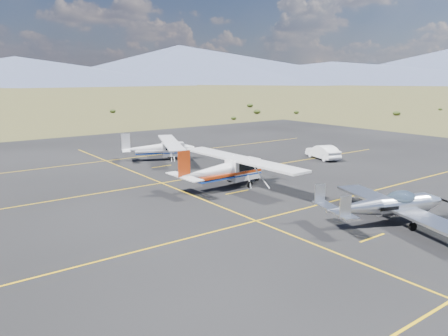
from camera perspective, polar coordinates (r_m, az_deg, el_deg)
name	(u,v)px	position (r m, az deg, el deg)	size (l,w,h in m)	color
ground	(352,210)	(27.74, 16.43, -5.34)	(1600.00, 1600.00, 0.00)	#383D1C
apron	(274,187)	(32.23, 6.49, -2.51)	(72.00, 72.00, 0.02)	black
aircraft_low_wing	(389,205)	(25.61, 20.72, -4.60)	(7.48, 10.10, 2.21)	silver
aircraft_cessna	(228,169)	(31.72, 0.49, -0.11)	(7.31, 12.22, 3.10)	silver
aircraft_plain	(160,148)	(42.61, -8.35, 2.62)	(7.53, 10.17, 2.65)	silver
sedan	(323,152)	(43.80, 12.78, 2.06)	(1.46, 4.18, 1.38)	white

